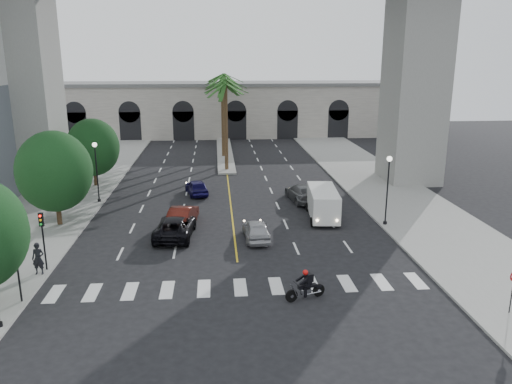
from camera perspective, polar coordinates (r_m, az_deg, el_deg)
The scene contains 25 objects.
ground at distance 29.38m, azimuth -1.96°, elevation -9.55°, with size 140.00×140.00×0.00m, color black.
sidewalk_left at distance 45.56m, azimuth -22.14°, elevation -1.55°, with size 8.00×100.00×0.15m, color gray.
sidewalk_right at distance 46.35m, azimuth 15.95°, elevation -0.74°, with size 8.00×100.00×0.15m, color gray.
median at distance 65.83m, azimuth -3.58°, elevation 4.42°, with size 2.00×24.00×0.20m, color gray.
pier_building at distance 82.08m, azimuth -3.89°, elevation 9.46°, with size 71.00×10.50×8.50m.
palm_a at distance 54.79m, azimuth -3.51°, elevation 11.76°, with size 3.20×3.20×10.30m.
palm_b at distance 58.77m, azimuth -3.50°, elevation 12.25°, with size 3.20×3.20×10.60m.
palm_c at distance 62.78m, azimuth -3.86°, elevation 12.00°, with size 3.20×3.20×10.10m.
palm_d at distance 66.75m, azimuth -3.62°, elevation 12.82°, with size 3.20×3.20×10.90m.
palm_e at distance 70.76m, azimuth -3.90°, elevation 12.57°, with size 3.20×3.20×10.40m.
palm_f at distance 74.75m, azimuth -3.71°, elevation 12.91°, with size 3.20×3.20×10.70m.
street_tree_mid at distance 39.37m, azimuth -22.05°, elevation 2.19°, with size 5.44×5.44×7.21m.
street_tree_far at distance 50.79m, azimuth -18.13°, elevation 4.88°, with size 5.04×5.04×6.68m.
lamp_post_left_far at distance 44.81m, azimuth -17.77°, elevation 2.74°, with size 0.40×0.40×5.35m.
lamp_post_right at distance 37.99m, azimuth 14.82°, elevation 0.83°, with size 0.40×0.40×5.35m.
traffic_signal_near at distance 27.96m, azimuth -25.73°, elevation -6.85°, with size 0.25×0.18×3.65m.
traffic_signal_far at distance 31.48m, azimuth -23.21°, elevation -4.19°, with size 0.25×0.18×3.65m.
motorcycle_rider at distance 26.60m, azimuth 5.80°, elevation -10.59°, with size 2.21×0.92×1.66m.
car_a at distance 34.71m, azimuth 0.03°, elevation -4.33°, with size 1.67×4.15×1.41m, color #9FA0A4.
car_b at distance 38.01m, azimuth -8.39°, elevation -2.67°, with size 1.60×4.60×1.52m, color #47140E.
car_c at distance 35.62m, azimuth -9.22°, elevation -3.94°, with size 2.49×5.39×1.50m, color black.
car_d at distance 44.09m, azimuth 5.34°, elevation -0.08°, with size 2.14×5.25×1.52m, color #57595C.
car_e at distance 46.33m, azimuth -6.80°, elevation 0.55°, with size 1.66×4.11×1.40m, color #14104B.
cargo_van at distance 39.27m, azimuth 7.67°, elevation -1.22°, with size 2.66×5.70×2.35m.
pedestrian_a at distance 31.47m, azimuth -23.64°, elevation -6.99°, with size 0.69×0.45×1.89m, color black.
Camera 1 is at (-1.20, -26.69, 12.23)m, focal length 35.00 mm.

